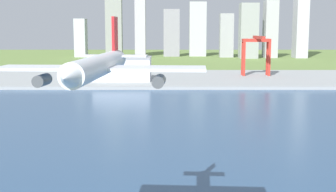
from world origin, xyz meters
TOP-DOWN VIEW (x-y plane):
  - ground_plane at (0.00, 300.00)m, footprint 2400.00×2400.00m
  - water_bay at (0.00, 240.00)m, footprint 840.00×360.00m
  - industrial_pier at (0.00, 490.00)m, footprint 840.00×140.00m
  - airplane_landing at (-31.16, 155.96)m, footprint 35.57×38.27m
  - port_crane_red at (60.49, 501.66)m, footprint 25.25×44.63m
  - warehouse_main at (-57.63, 466.64)m, footprint 47.39×34.09m
  - distant_skyline at (39.76, 818.51)m, footprint 362.74×76.84m

SIDE VIEW (x-z plane):
  - ground_plane at x=0.00m, z-range 0.00..0.00m
  - water_bay at x=0.00m, z-range 0.00..0.15m
  - industrial_pier at x=0.00m, z-range 0.00..2.50m
  - warehouse_main at x=-57.63m, z-range 2.52..21.79m
  - port_crane_red at x=60.49m, z-range 10.82..47.01m
  - airplane_landing at x=-31.16m, z-range 33.01..44.92m
  - distant_skyline at x=39.76m, z-range -23.04..129.85m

